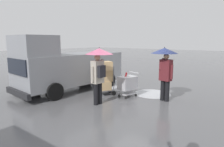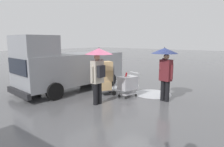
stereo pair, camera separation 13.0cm
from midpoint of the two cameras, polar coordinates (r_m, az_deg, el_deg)
name	(u,v)px [view 1 (the left image)]	position (r m, az deg, el deg)	size (l,w,h in m)	color
ground_plane	(138,98)	(8.48, 6.96, -6.94)	(90.00, 90.00, 0.00)	#5B5B5E
slush_patch_mid_street	(114,85)	(10.80, 0.37, -3.27)	(2.55, 2.55, 0.01)	silver
slush_patch_far_side	(152,94)	(9.20, 11.13, -5.71)	(1.64, 1.64, 0.01)	silver
cargo_van_parked_right	(67,66)	(9.71, -13.09, 2.09)	(2.37, 5.42, 2.60)	gray
shopping_cart_vendor	(128,84)	(8.49, 4.07, -2.90)	(0.69, 0.90, 1.04)	#B2B2B7
hand_dolly_boxes	(106,75)	(8.68, -2.30, -0.57)	(0.77, 0.85, 1.49)	#515156
pedestrian_pink_side	(165,62)	(8.02, 14.62, 3.33)	(1.04, 1.04, 2.15)	black
pedestrian_black_side	(99,63)	(7.33, -4.39, 3.05)	(1.04, 1.04, 2.15)	black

